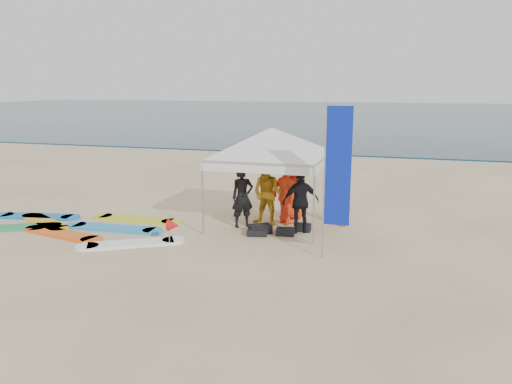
{
  "coord_description": "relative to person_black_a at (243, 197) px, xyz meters",
  "views": [
    {
      "loc": [
        4.35,
        -8.76,
        3.75
      ],
      "look_at": [
        0.99,
        2.6,
        1.2
      ],
      "focal_mm": 35.0,
      "sensor_mm": 36.0,
      "label": 1
    }
  ],
  "objects": [
    {
      "name": "person_seated",
      "position": [
        2.53,
        0.92,
        -0.33
      ],
      "size": [
        0.6,
        0.94,
        0.97
      ],
      "primitive_type": "imported",
      "rotation": [
        0.0,
        0.0,
        1.95
      ],
      "color": "orange",
      "rests_on": "ground"
    },
    {
      "name": "gear_pile",
      "position": [
        0.91,
        -0.41,
        -0.72
      ],
      "size": [
        1.56,
        1.04,
        0.22
      ],
      "color": "black",
      "rests_on": "ground"
    },
    {
      "name": "marker_pennant",
      "position": [
        -1.07,
        -2.0,
        -0.32
      ],
      "size": [
        0.28,
        0.28,
        0.64
      ],
      "color": "#A5A5A8",
      "rests_on": "ground"
    },
    {
      "name": "person_yellow",
      "position": [
        0.57,
        0.41,
        0.05
      ],
      "size": [
        0.94,
        0.79,
        1.73
      ],
      "primitive_type": "imported",
      "rotation": [
        0.0,
        0.0,
        -0.16
      ],
      "color": "gold",
      "rests_on": "ground"
    },
    {
      "name": "person_black_a",
      "position": [
        0.0,
        0.0,
        0.0
      ],
      "size": [
        0.71,
        0.67,
        1.64
      ],
      "primitive_type": "imported",
      "rotation": [
        0.0,
        0.0,
        0.62
      ],
      "color": "black",
      "rests_on": "ground"
    },
    {
      "name": "shoreline_foam",
      "position": [
        -0.33,
        14.63,
        -0.82
      ],
      "size": [
        160.0,
        1.2,
        0.01
      ],
      "primitive_type": "cube",
      "color": "silver",
      "rests_on": "ground"
    },
    {
      "name": "feather_flag",
      "position": [
        2.71,
        -1.86,
        1.2
      ],
      "size": [
        0.58,
        0.04,
        3.43
      ],
      "color": "#A5A5A8",
      "rests_on": "ground"
    },
    {
      "name": "canopy_tent",
      "position": [
        0.67,
        0.48,
        1.82
      ],
      "size": [
        4.02,
        4.02,
        3.03
      ],
      "color": "#A5A5A8",
      "rests_on": "ground"
    },
    {
      "name": "ground",
      "position": [
        -0.33,
        -3.57,
        -0.82
      ],
      "size": [
        120.0,
        120.0,
        0.0
      ],
      "primitive_type": "plane",
      "color": "beige",
      "rests_on": "ground"
    },
    {
      "name": "ocean",
      "position": [
        -0.33,
        56.43,
        -0.78
      ],
      "size": [
        160.0,
        84.0,
        0.08
      ],
      "primitive_type": "cube",
      "color": "#0C2633",
      "rests_on": "ground"
    },
    {
      "name": "person_orange_a",
      "position": [
        1.06,
        0.7,
        0.1
      ],
      "size": [
        1.37,
        1.19,
        1.83
      ],
      "primitive_type": "imported",
      "rotation": [
        0.0,
        0.0,
        2.6
      ],
      "color": "red",
      "rests_on": "ground"
    },
    {
      "name": "person_orange_b",
      "position": [
        1.1,
        1.19,
        0.02
      ],
      "size": [
        0.96,
        0.82,
        1.67
      ],
      "primitive_type": "imported",
      "rotation": [
        0.0,
        0.0,
        3.58
      ],
      "color": "red",
      "rests_on": "ground"
    },
    {
      "name": "person_black_b",
      "position": [
        1.6,
        -0.09,
        0.0
      ],
      "size": [
        1.04,
        0.8,
        1.65
      ],
      "primitive_type": "imported",
      "rotation": [
        0.0,
        0.0,
        3.62
      ],
      "color": "black",
      "rests_on": "ground"
    },
    {
      "name": "surfboard_spread",
      "position": [
        -4.2,
        -1.38,
        -0.78
      ],
      "size": [
        5.95,
        3.02,
        0.07
      ],
      "color": "#288DD9",
      "rests_on": "ground"
    }
  ]
}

